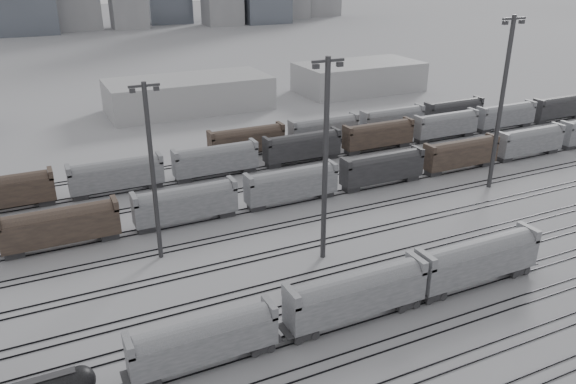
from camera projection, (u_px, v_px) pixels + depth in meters
name	position (u px, v px, depth m)	size (l,w,h in m)	color
ground	(355.00, 327.00, 59.14)	(900.00, 900.00, 0.00)	#ACABB0
tracks	(285.00, 253.00, 73.65)	(220.00, 71.50, 0.16)	black
hopper_car_a	(204.00, 339.00, 52.34)	(14.20, 2.82, 5.08)	#242326
hopper_car_b	(356.00, 292.00, 58.82)	(15.94, 3.17, 5.70)	#242326
hopper_car_c	(477.00, 258.00, 65.36)	(16.24, 3.23, 5.81)	#242326
light_mast_b	(152.00, 170.00, 68.14)	(3.65, 0.58, 22.83)	#373739
light_mast_c	(325.00, 158.00, 67.57)	(4.11, 0.66, 25.70)	#373739
light_mast_d	(502.00, 101.00, 89.08)	(4.47, 0.72, 27.93)	#373739
bg_string_near	(291.00, 186.00, 87.81)	(151.00, 3.00, 5.60)	gray
bg_string_mid	(302.00, 148.00, 105.08)	(151.00, 3.00, 5.60)	#242326
bg_string_far	(359.00, 126.00, 118.67)	(66.00, 3.00, 5.60)	brown
warehouse_mid	(189.00, 94.00, 140.48)	(40.00, 18.00, 8.00)	#A7A7AA
warehouse_right	(359.00, 77.00, 160.34)	(35.00, 18.00, 8.00)	#A7A7AA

